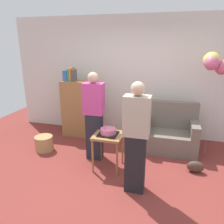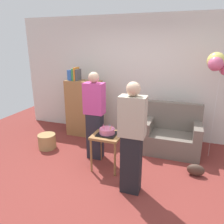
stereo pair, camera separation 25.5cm
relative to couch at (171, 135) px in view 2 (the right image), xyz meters
The scene contains 11 objects.
ground_plane 1.61m from the couch, 120.64° to the right, with size 8.00×8.00×0.00m, color maroon.
wall_back 1.47m from the couch, 139.12° to the left, with size 6.00×0.10×2.70m, color silver.
couch is the anchor object (origin of this frame).
bookshelf 2.06m from the couch, behind, with size 0.80×0.36×1.59m.
side_table 1.44m from the couch, 134.29° to the right, with size 0.48×0.48×0.63m.
birthday_cake 1.47m from the couch, 134.29° to the right, with size 0.32×0.32×0.17m.
person_blowing_candles 1.61m from the couch, 150.69° to the right, with size 0.36×0.22×1.63m.
person_holding_cake 1.65m from the couch, 106.68° to the right, with size 0.36×0.22×1.63m.
wicker_basket 2.56m from the couch, 163.31° to the right, with size 0.36×0.36×0.30m, color #A88451.
handbag 0.94m from the couch, 58.84° to the right, with size 0.28×0.14×0.20m, color #473328.
balloon_bunch 1.58m from the couch, ahead, with size 0.48×0.36×1.96m.
Camera 2 is at (1.00, -2.85, 2.09)m, focal length 35.04 mm.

